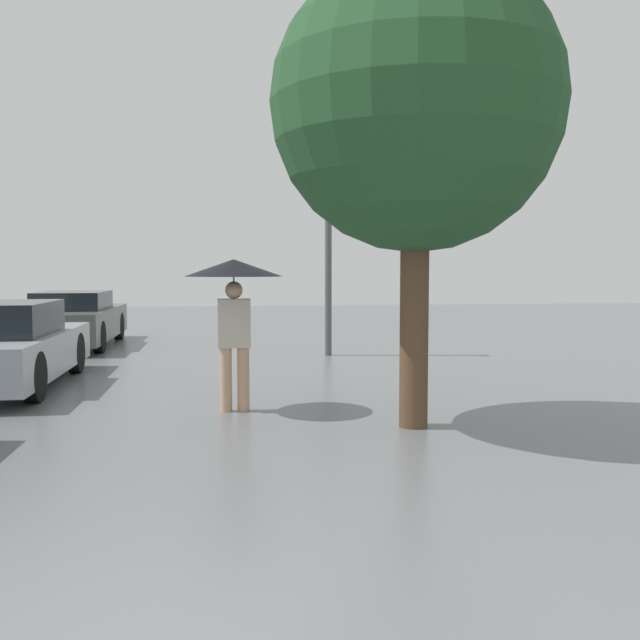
# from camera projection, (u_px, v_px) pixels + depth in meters

# --- Properties ---
(pedestrian) EXTENTS (1.18, 1.18, 1.84)m
(pedestrian) POSITION_uv_depth(u_px,v_px,m) (234.00, 286.00, 8.55)
(pedestrian) COLOR tan
(pedestrian) RESTS_ON ground_plane
(parked_car_middle) EXTENTS (1.66, 4.27, 1.25)m
(parked_car_middle) POSITION_uv_depth(u_px,v_px,m) (4.00, 347.00, 10.34)
(parked_car_middle) COLOR #9EA3A8
(parked_car_middle) RESTS_ON ground_plane
(parked_car_farthest) EXTENTS (1.65, 4.50, 1.22)m
(parked_car_farthest) POSITION_uv_depth(u_px,v_px,m) (75.00, 320.00, 15.76)
(parked_car_farthest) COLOR #4C514C
(parked_car_farthest) RESTS_ON ground_plane
(tree) EXTENTS (3.13, 3.13, 5.03)m
(tree) POSITION_uv_depth(u_px,v_px,m) (416.00, 107.00, 7.56)
(tree) COLOR brown
(tree) RESTS_ON ground_plane
(street_lamp) EXTENTS (0.25, 0.25, 4.73)m
(street_lamp) POSITION_uv_depth(u_px,v_px,m) (328.00, 223.00, 13.99)
(street_lamp) COLOR #515456
(street_lamp) RESTS_ON ground_plane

